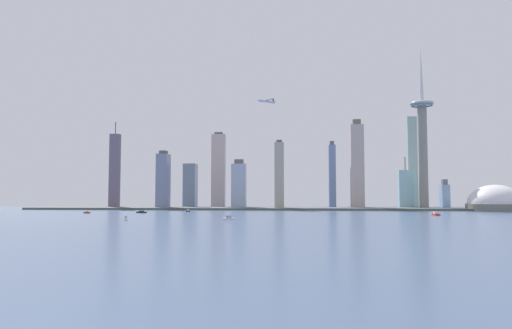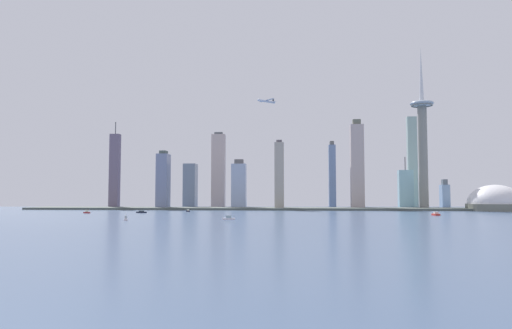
{
  "view_description": "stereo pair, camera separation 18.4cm",
  "coord_description": "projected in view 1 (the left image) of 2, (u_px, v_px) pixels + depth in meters",
  "views": [
    {
      "loc": [
        51.73,
        -305.98,
        24.98
      ],
      "look_at": [
        -18.1,
        471.19,
        75.96
      ],
      "focal_mm": 32.75,
      "sensor_mm": 36.0,
      "label": 1
    },
    {
      "loc": [
        51.91,
        -305.97,
        24.98
      ],
      "look_at": [
        -18.1,
        471.19,
        75.96
      ],
      "focal_mm": 32.75,
      "sensor_mm": 36.0,
      "label": 2
    }
  ],
  "objects": [
    {
      "name": "skyscraper_8",
      "position": [
        279.0,
        176.0,
        792.4
      ],
      "size": [
        15.45,
        16.06,
        118.53
      ],
      "color": "#A9A195",
      "rests_on": "ground"
    },
    {
      "name": "boat_1",
      "position": [
        87.0,
        212.0,
        636.2
      ],
      "size": [
        9.2,
        3.05,
        4.26
      ],
      "rotation": [
        0.0,
        0.0,
        3.07
      ],
      "color": "#A82126",
      "rests_on": "ground"
    },
    {
      "name": "skyscraper_3",
      "position": [
        412.0,
        162.0,
        856.84
      ],
      "size": [
        17.1,
        12.34,
        169.13
      ],
      "color": "#9AB8B1",
      "rests_on": "ground"
    },
    {
      "name": "skyscraper_7",
      "position": [
        218.0,
        171.0,
        879.16
      ],
      "size": [
        24.95,
        15.01,
        143.57
      ],
      "color": "beige",
      "rests_on": "ground"
    },
    {
      "name": "skyscraper_6",
      "position": [
        190.0,
        186.0,
        881.01
      ],
      "size": [
        22.96,
        27.28,
        83.63
      ],
      "color": "slate",
      "rests_on": "ground"
    },
    {
      "name": "skyscraper_5",
      "position": [
        115.0,
        171.0,
        864.41
      ],
      "size": [
        17.27,
        13.39,
        160.95
      ],
      "color": "slate",
      "rests_on": "ground"
    },
    {
      "name": "stadium_dome",
      "position": [
        495.0,
        204.0,
        738.49
      ],
      "size": [
        88.05,
        88.05,
        60.28
      ],
      "color": "slate",
      "rests_on": "ground"
    },
    {
      "name": "skyscraper_2",
      "position": [
        332.0,
        176.0,
        860.36
      ],
      "size": [
        12.44,
        21.56,
        124.19
      ],
      "color": "#647DA7",
      "rests_on": "ground"
    },
    {
      "name": "skyscraper_10",
      "position": [
        445.0,
        196.0,
        850.92
      ],
      "size": [
        13.97,
        19.57,
        53.27
      ],
      "color": "#7E9CBF",
      "rests_on": "ground"
    },
    {
      "name": "skyscraper_1",
      "position": [
        163.0,
        181.0,
        825.34
      ],
      "size": [
        19.68,
        27.14,
        103.27
      ],
      "color": "slate",
      "rests_on": "ground"
    },
    {
      "name": "boat_4",
      "position": [
        126.0,
        219.0,
        455.67
      ],
      "size": [
        4.43,
        8.85,
        8.28
      ],
      "rotation": [
        0.0,
        0.0,
        4.95
      ],
      "color": "white",
      "rests_on": "ground"
    },
    {
      "name": "ground_plane",
      "position": [
        219.0,
        233.0,
        307.1
      ],
      "size": [
        6000.0,
        6000.0,
        0.0
      ],
      "primitive_type": "plane",
      "color": "#415676"
    },
    {
      "name": "boat_6",
      "position": [
        188.0,
        211.0,
        692.1
      ],
      "size": [
        6.86,
        6.89,
        4.09
      ],
      "rotation": [
        0.0,
        0.0,
        2.35
      ],
      "color": "black",
      "rests_on": "ground"
    },
    {
      "name": "airplane",
      "position": [
        266.0,
        101.0,
        770.83
      ],
      "size": [
        29.8,
        28.72,
        8.64
      ],
      "rotation": [
        0.0,
        0.0,
        3.89
      ],
      "color": "silver"
    },
    {
      "name": "boat_2",
      "position": [
        229.0,
        218.0,
        470.85
      ],
      "size": [
        12.59,
        4.6,
        4.42
      ],
      "rotation": [
        0.0,
        0.0,
        0.02
      ],
      "color": "white",
      "rests_on": "ground"
    },
    {
      "name": "waterfront_pier",
      "position": [
        267.0,
        209.0,
        790.67
      ],
      "size": [
        827.51,
        77.75,
        3.57
      ],
      "primitive_type": "cube",
      "color": "#515A54",
      "rests_on": "ground"
    },
    {
      "name": "boat_5",
      "position": [
        141.0,
        212.0,
        649.38
      ],
      "size": [
        16.11,
        9.6,
        3.3
      ],
      "rotation": [
        0.0,
        0.0,
        5.91
      ],
      "color": "black",
      "rests_on": "ground"
    },
    {
      "name": "skyscraper_4",
      "position": [
        239.0,
        185.0,
        840.42
      ],
      "size": [
        26.15,
        18.44,
        89.06
      ],
      "color": "#9DAED1",
      "rests_on": "ground"
    },
    {
      "name": "boat_0",
      "position": [
        436.0,
        214.0,
        569.19
      ],
      "size": [
        6.69,
        15.31,
        4.41
      ],
      "rotation": [
        0.0,
        0.0,
        1.63
      ],
      "color": "red",
      "rests_on": "ground"
    },
    {
      "name": "skyscraper_9",
      "position": [
        357.0,
        166.0,
        820.58
      ],
      "size": [
        22.83,
        17.45,
        158.35
      ],
      "color": "#B8A8A7",
      "rests_on": "ground"
    },
    {
      "name": "observation_tower",
      "position": [
        423.0,
        134.0,
        803.8
      ],
      "size": [
        40.18,
        40.18,
        281.92
      ],
      "color": "gray",
      "rests_on": "ground"
    },
    {
      "name": "skyscraper_0",
      "position": [
        406.0,
        190.0,
        823.87
      ],
      "size": [
        24.79,
        15.97,
        92.37
      ],
      "color": "#93C6D2",
      "rests_on": "ground"
    }
  ]
}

